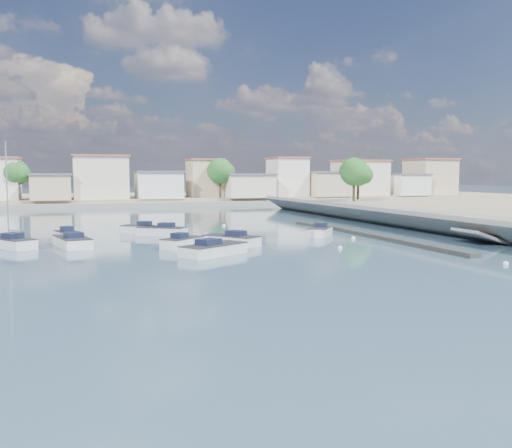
{
  "coord_description": "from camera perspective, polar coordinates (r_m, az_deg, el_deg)",
  "views": [
    {
      "loc": [
        -20.98,
        -36.86,
        6.09
      ],
      "look_at": [
        -4.2,
        14.03,
        1.4
      ],
      "focal_mm": 40.0,
      "sensor_mm": 36.0,
      "label": 1
    }
  ],
  "objects": [
    {
      "name": "motorboat_b",
      "position": [
        47.94,
        -7.19,
        -1.88
      ],
      "size": [
        4.12,
        3.9,
        1.48
      ],
      "color": "silver",
      "rests_on": "ground"
    },
    {
      "name": "motorboat_a",
      "position": [
        49.31,
        -2.73,
        -1.65
      ],
      "size": [
        4.62,
        5.17,
        1.48
      ],
      "color": "silver",
      "rests_on": "ground"
    },
    {
      "name": "mooring_buoys",
      "position": [
        56.2,
        7.48,
        -1.21
      ],
      "size": [
        12.5,
        33.95,
        0.4
      ],
      "color": "white",
      "rests_on": "ground"
    },
    {
      "name": "motorboat_f",
      "position": [
        59.99,
        -11.61,
        -0.56
      ],
      "size": [
        4.28,
        3.72,
        1.48
      ],
      "color": "silver",
      "rests_on": "ground"
    },
    {
      "name": "far_town",
      "position": [
        118.12,
        -2.69,
        4.43
      ],
      "size": [
        113.01,
        12.8,
        8.35
      ],
      "color": "beige",
      "rests_on": "far_shore_land"
    },
    {
      "name": "ground",
      "position": [
        79.91,
        -2.97,
        0.62
      ],
      "size": [
        400.0,
        400.0,
        0.0
      ],
      "primitive_type": "plane",
      "color": "#2D445A",
      "rests_on": "ground"
    },
    {
      "name": "far_shore_quay",
      "position": [
        110.03,
        -7.24,
        2.0
      ],
      "size": [
        160.0,
        2.5,
        0.8
      ],
      "primitive_type": "cube",
      "color": "slate",
      "rests_on": "ground"
    },
    {
      "name": "far_shore_land",
      "position": [
        130.67,
        -9.0,
        2.58
      ],
      "size": [
        160.0,
        40.0,
        1.4
      ],
      "primitive_type": "cube",
      "color": "gray",
      "rests_on": "ground"
    },
    {
      "name": "shore_trees",
      "position": [
        108.99,
        -2.65,
        5.06
      ],
      "size": [
        74.56,
        38.32,
        7.92
      ],
      "color": "#38281E",
      "rests_on": "ground"
    },
    {
      "name": "motorboat_c",
      "position": [
        57.78,
        -9.63,
        -0.74
      ],
      "size": [
        5.14,
        4.25,
        1.48
      ],
      "color": "silver",
      "rests_on": "ground"
    },
    {
      "name": "motorboat_h",
      "position": [
        43.41,
        -3.99,
        -2.57
      ],
      "size": [
        5.77,
        4.81,
        1.48
      ],
      "color": "silver",
      "rests_on": "ground"
    },
    {
      "name": "seawall_walkway",
      "position": [
        63.81,
        20.05,
        0.03
      ],
      "size": [
        5.0,
        90.0,
        1.8
      ],
      "primitive_type": "cube",
      "color": "slate",
      "rests_on": "ground"
    },
    {
      "name": "sailboat",
      "position": [
        51.73,
        -23.6,
        -1.71
      ],
      "size": [
        4.72,
        5.73,
        9.0
      ],
      "color": "silver",
      "rests_on": "ground"
    },
    {
      "name": "motorboat_d",
      "position": [
        56.52,
        6.38,
        -0.83
      ],
      "size": [
        3.88,
        4.41,
        1.48
      ],
      "color": "silver",
      "rests_on": "ground"
    },
    {
      "name": "motorboat_e",
      "position": [
        50.69,
        -17.96,
        -1.71
      ],
      "size": [
        3.33,
        6.18,
        1.48
      ],
      "color": "silver",
      "rests_on": "ground"
    },
    {
      "name": "motorboat_g",
      "position": [
        55.12,
        -18.19,
        -1.2
      ],
      "size": [
        2.64,
        4.52,
        1.48
      ],
      "color": "silver",
      "rests_on": "ground"
    },
    {
      "name": "breakwater",
      "position": [
        57.16,
        11.06,
        -1.04
      ],
      "size": [
        2.0,
        31.02,
        0.35
      ],
      "color": "black",
      "rests_on": "ground"
    }
  ]
}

